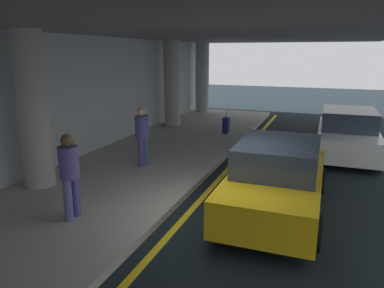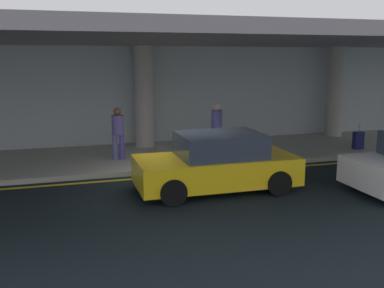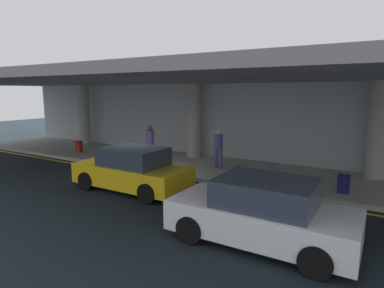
{
  "view_description": "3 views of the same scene",
  "coord_description": "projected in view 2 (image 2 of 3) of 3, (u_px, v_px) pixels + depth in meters",
  "views": [
    {
      "loc": [
        -6.46,
        -1.87,
        3.29
      ],
      "look_at": [
        2.01,
        1.33,
        0.98
      ],
      "focal_mm": 33.73,
      "sensor_mm": 36.0,
      "label": 1
    },
    {
      "loc": [
        -2.9,
        -11.38,
        3.4
      ],
      "look_at": [
        0.96,
        1.64,
        0.72
      ],
      "focal_mm": 41.36,
      "sensor_mm": 36.0,
      "label": 2
    },
    {
      "loc": [
        8.24,
        -9.25,
        3.4
      ],
      "look_at": [
        1.07,
        2.64,
        1.14
      ],
      "focal_mm": 30.1,
      "sensor_mm": 36.0,
      "label": 3
    }
  ],
  "objects": [
    {
      "name": "traveler_with_luggage",
      "position": [
        217.0,
        124.0,
        15.3
      ],
      "size": [
        0.38,
        0.38,
        1.68
      ],
      "rotation": [
        0.0,
        0.0,
        5.54
      ],
      "color": "#534295",
      "rests_on": "sidewalk"
    },
    {
      "name": "suitcase_upright_primary",
      "position": [
        358.0,
        140.0,
        15.85
      ],
      "size": [
        0.36,
        0.22,
        0.9
      ],
      "rotation": [
        0.0,
        0.0,
        -0.37
      ],
      "color": "#161953",
      "rests_on": "sidewalk"
    },
    {
      "name": "terminal_back_wall",
      "position": [
        140.0,
        97.0,
        16.84
      ],
      "size": [
        26.0,
        0.3,
        3.8
      ],
      "primitive_type": "cube",
      "color": "#ADB8BC",
      "rests_on": "ground"
    },
    {
      "name": "ceiling_overhang",
      "position": [
        154.0,
        39.0,
        13.85
      ],
      "size": [
        28.0,
        13.2,
        0.3
      ],
      "primitive_type": "cube",
      "color": "gray",
      "rests_on": "support_column_far_left"
    },
    {
      "name": "ground_plane",
      "position": [
        176.0,
        182.0,
        12.17
      ],
      "size": [
        60.0,
        60.0,
        0.0
      ],
      "primitive_type": "plane",
      "color": "black"
    },
    {
      "name": "lane_stripe_yellow",
      "position": [
        170.0,
        176.0,
        12.8
      ],
      "size": [
        26.0,
        0.14,
        0.01
      ],
      "primitive_type": "cube",
      "color": "yellow",
      "rests_on": "ground"
    },
    {
      "name": "car_yellow_taxi",
      "position": [
        217.0,
        164.0,
        11.33
      ],
      "size": [
        4.1,
        1.92,
        1.5
      ],
      "rotation": [
        0.0,
        0.0,
        -0.02
      ],
      "color": "yellow",
      "rests_on": "ground"
    },
    {
      "name": "sidewalk",
      "position": [
        153.0,
        156.0,
        15.07
      ],
      "size": [
        26.0,
        4.2,
        0.15
      ],
      "primitive_type": "cube",
      "color": "#A1A499",
      "rests_on": "ground"
    },
    {
      "name": "person_waiting_for_ride",
      "position": [
        118.0,
        130.0,
        14.05
      ],
      "size": [
        0.38,
        0.38,
        1.68
      ],
      "rotation": [
        0.0,
        0.0,
        2.65
      ],
      "color": "#535790",
      "rests_on": "sidewalk"
    },
    {
      "name": "support_column_left_mid",
      "position": [
        144.0,
        97.0,
        16.05
      ],
      "size": [
        0.71,
        0.71,
        3.65
      ],
      "primitive_type": "cylinder",
      "color": "#A9A09D",
      "rests_on": "sidewalk"
    },
    {
      "name": "support_column_center",
      "position": [
        335.0,
        92.0,
        18.28
      ],
      "size": [
        0.71,
        0.71,
        3.65
      ],
      "primitive_type": "cylinder",
      "color": "#A09F94",
      "rests_on": "sidewalk"
    }
  ]
}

